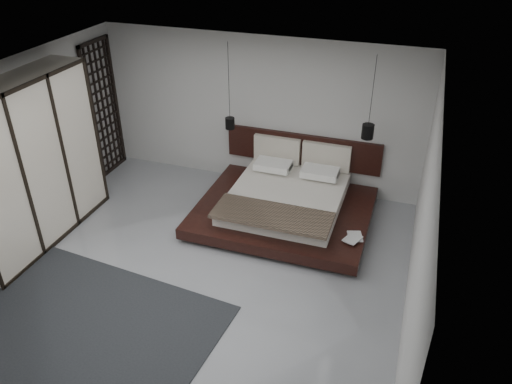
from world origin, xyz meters
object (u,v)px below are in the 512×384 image
(lattice_screen, at_px, (104,109))
(pendant_left, at_px, (230,123))
(pendant_right, at_px, (368,131))
(wardrobe, at_px, (29,165))
(bed, at_px, (286,201))
(rug, at_px, (52,334))

(lattice_screen, bearing_deg, pendant_left, -1.82)
(pendant_right, distance_m, wardrobe, 5.27)
(bed, distance_m, pendant_left, 1.68)
(pendant_left, bearing_deg, lattice_screen, 178.18)
(wardrobe, xyz_separation_m, rug, (1.50, -1.78, -1.30))
(lattice_screen, height_order, rug, lattice_screen)
(pendant_left, relative_size, rug, 0.38)
(lattice_screen, xyz_separation_m, rug, (1.75, -4.15, -1.29))
(pendant_right, relative_size, wardrobe, 0.51)
(bed, bearing_deg, lattice_screen, 171.84)
(bed, distance_m, rug, 4.16)
(rug, bearing_deg, bed, 60.24)
(pendant_left, relative_size, wardrobe, 0.57)
(lattice_screen, bearing_deg, bed, -8.16)
(wardrobe, relative_size, rug, 0.67)
(rug, bearing_deg, wardrobe, 130.06)
(lattice_screen, relative_size, rug, 0.66)
(pendant_left, xyz_separation_m, wardrobe, (-2.38, -2.28, -0.10))
(pendant_left, xyz_separation_m, rug, (-0.88, -4.07, -1.39))
(pendant_left, distance_m, pendant_right, 2.37)
(lattice_screen, distance_m, pendant_right, 5.00)
(lattice_screen, relative_size, bed, 0.90)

